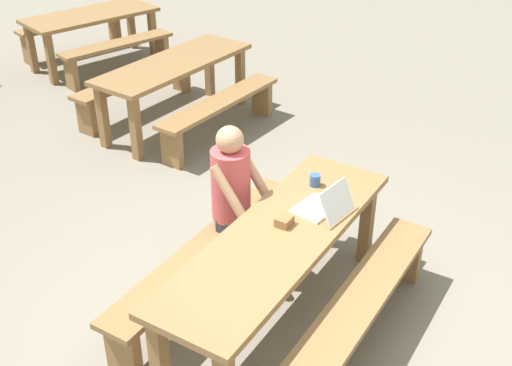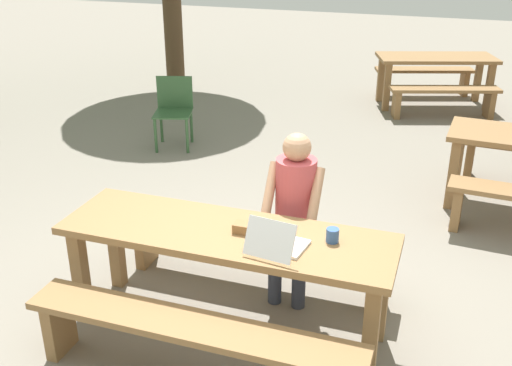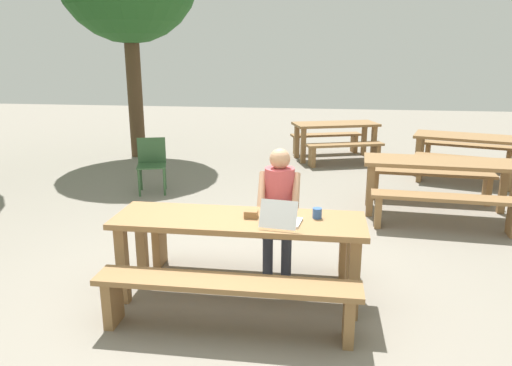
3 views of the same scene
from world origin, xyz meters
name	(u,v)px [view 1 (image 1 of 3)]	position (x,y,z in m)	size (l,w,h in m)	color
ground_plane	(277,321)	(0.00, 0.00, 0.00)	(30.00, 30.00, 0.00)	gray
picnic_table_front	(279,248)	(0.00, 0.00, 0.65)	(2.19, 0.66, 0.76)	olive
bench_near	(356,313)	(0.00, -0.58, 0.35)	(2.09, 0.30, 0.45)	olive
bench_far	(209,256)	(0.00, 0.58, 0.35)	(2.09, 0.30, 0.45)	olive
laptop	(324,206)	(0.38, -0.14, 0.82)	(0.35, 0.38, 0.24)	white
small_pouch	(284,221)	(0.11, 0.02, 0.79)	(0.12, 0.09, 0.06)	olive
coffee_mug	(315,180)	(0.68, 0.08, 0.81)	(0.08, 0.08, 0.09)	#335693
person_seated	(235,194)	(0.30, 0.54, 0.74)	(0.40, 0.40, 1.27)	#333847
picnic_table_rear	(175,72)	(2.26, 2.64, 0.63)	(2.02, 0.82, 0.75)	olive
bench_rear_south	(220,110)	(2.22, 2.00, 0.34)	(1.80, 0.42, 0.45)	olive
bench_rear_north	(136,84)	(2.31, 3.27, 0.34)	(1.80, 0.42, 0.45)	olive
picnic_table_distant	(91,22)	(3.23, 4.85, 0.62)	(1.93, 1.25, 0.73)	olive
bench_distant_south	(118,52)	(3.05, 4.23, 0.35)	(1.63, 0.75, 0.48)	olive
bench_distant_north	(72,30)	(3.41, 5.46, 0.35)	(1.63, 0.75, 0.48)	olive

